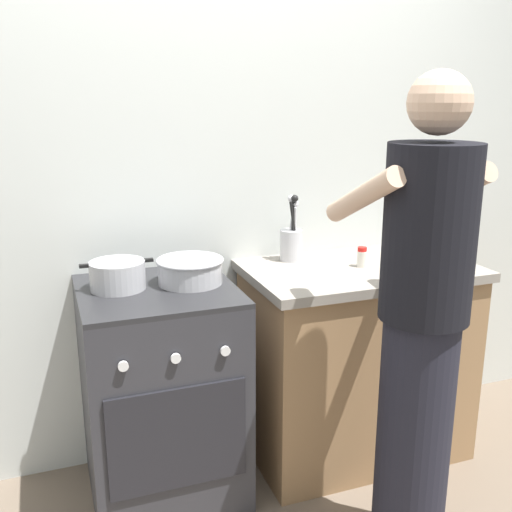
# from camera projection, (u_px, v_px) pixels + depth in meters

# --- Properties ---
(ground) EXTENTS (6.00, 6.00, 0.00)m
(ground) POSITION_uv_depth(u_px,v_px,m) (255.00, 491.00, 2.50)
(ground) COLOR #6B5B4C
(back_wall) EXTENTS (3.20, 0.10, 2.50)m
(back_wall) POSITION_uv_depth(u_px,v_px,m) (258.00, 180.00, 2.69)
(back_wall) COLOR silver
(back_wall) RESTS_ON ground
(countertop) EXTENTS (1.00, 0.60, 0.90)m
(countertop) POSITION_uv_depth(u_px,v_px,m) (356.00, 360.00, 2.70)
(countertop) COLOR #99724C
(countertop) RESTS_ON ground
(stove_range) EXTENTS (0.60, 0.62, 0.90)m
(stove_range) POSITION_uv_depth(u_px,v_px,m) (162.00, 393.00, 2.40)
(stove_range) COLOR #2D2D33
(stove_range) RESTS_ON ground
(pot) EXTENTS (0.28, 0.21, 0.11)m
(pot) POSITION_uv_depth(u_px,v_px,m) (118.00, 275.00, 2.26)
(pot) COLOR #B2B2B7
(pot) RESTS_ON stove_range
(mixing_bowl) EXTENTS (0.27, 0.27, 0.10)m
(mixing_bowl) POSITION_uv_depth(u_px,v_px,m) (190.00, 270.00, 2.33)
(mixing_bowl) COLOR #B7B7BC
(mixing_bowl) RESTS_ON stove_range
(utensil_crock) EXTENTS (0.10, 0.10, 0.30)m
(utensil_crock) POSITION_uv_depth(u_px,v_px,m) (291.00, 240.00, 2.65)
(utensil_crock) COLOR silver
(utensil_crock) RESTS_ON countertop
(spice_bottle) EXTENTS (0.04, 0.04, 0.09)m
(spice_bottle) POSITION_uv_depth(u_px,v_px,m) (362.00, 257.00, 2.56)
(spice_bottle) COLOR silver
(spice_bottle) RESTS_ON countertop
(person) EXTENTS (0.41, 0.50, 1.70)m
(person) POSITION_uv_depth(u_px,v_px,m) (421.00, 328.00, 1.99)
(person) COLOR black
(person) RESTS_ON ground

